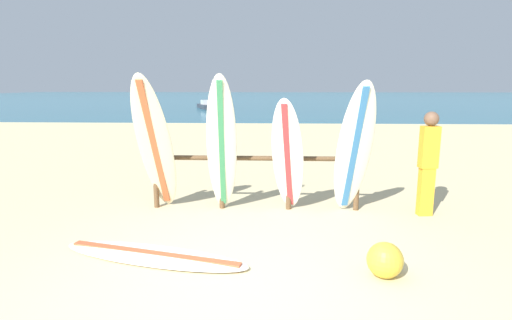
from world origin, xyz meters
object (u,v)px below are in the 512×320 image
Objects in this scene: surfboard_rack at (255,171)px; surfboard_leaning_left at (222,146)px; beach_ball at (385,260)px; surfboard_lying_on_sand at (153,255)px; small_boat_offshore at (206,106)px; beachgoer_standing at (428,159)px; surfboard_leaning_center_left at (288,157)px; surfboard_leaning_center at (354,150)px; surfboard_leaning_far_left at (155,146)px.

surfboard_rack is 0.80m from surfboard_leaning_left.
beach_ball is (1.54, -2.43, -0.46)m from surfboard_rack.
surfboard_rack is at bearing 37.16° from surfboard_leaning_left.
surfboard_lying_on_sand is 0.77× the size of small_boat_offshore.
surfboard_rack is 2.79m from beachgoer_standing.
surfboard_lying_on_sand is (-0.65, -1.66, -1.10)m from surfboard_leaning_left.
surfboard_lying_on_sand is (-1.16, -2.05, -0.63)m from surfboard_rack.
beachgoer_standing is at bearing 24.92° from surfboard_lying_on_sand.
surfboard_rack is 1.39× the size of surfboard_lying_on_sand.
beach_ball is (2.05, -2.04, -0.94)m from surfboard_leaning_left.
small_boat_offshore is (-6.07, 28.26, -0.70)m from surfboard_leaning_center_left.
surfboard_leaning_center is 5.47× the size of beach_ball.
beachgoer_standing reaches higher than small_boat_offshore.
surfboard_leaning_center_left is 1.14× the size of beachgoer_standing.
surfboard_lying_on_sand is at bearing -81.70° from small_boat_offshore.
surfboard_leaning_far_left reaches higher than surfboard_leaning_center.
surfboard_leaning_left is 0.89× the size of surfboard_lying_on_sand.
surfboard_leaning_far_left is 3.14m from surfboard_leaning_center.
surfboard_leaning_far_left reaches higher than surfboard_rack.
surfboard_rack is 2.09× the size of beachgoer_standing.
beach_ball reaches higher than surfboard_lying_on_sand.
surfboard_leaning_far_left is 4.36m from beachgoer_standing.
beachgoer_standing is (2.77, -0.23, 0.26)m from surfboard_rack.
surfboard_lying_on_sand is 6.38× the size of beach_ball.
surfboard_leaning_left reaches higher than beach_ball.
small_boat_offshore is at bearing 106.43° from beachgoer_standing.
surfboard_leaning_center_left reaches higher than small_boat_offshore.
surfboard_leaning_left is at bearing -177.16° from beachgoer_standing.
surfboard_leaning_far_left is 28.59m from small_boat_offshore.
surfboard_leaning_center is 1.29× the size of beachgoer_standing.
surfboard_leaning_center reaches higher than small_boat_offshore.
surfboard_rack is 1.69m from surfboard_leaning_far_left.
surfboard_rack is at bearing -78.79° from small_boat_offshore.
surfboard_rack is at bearing 165.63° from surfboard_leaning_center.
small_boat_offshore is at bearing 103.13° from beach_ball.
surfboard_rack is 0.70m from surfboard_leaning_center_left.
beach_ball is at bearing -90.38° from surfboard_leaning_center.
beach_ball is (1.01, -2.09, -0.76)m from surfboard_leaning_center_left.
surfboard_leaning_far_left is at bearing -82.04° from small_boat_offshore.
surfboard_leaning_far_left is 1.05× the size of surfboard_leaning_center.
surfboard_leaning_far_left is at bearing -178.99° from surfboard_leaning_center_left.
surfboard_leaning_left is 3.04m from beach_ball.
beach_ball is (3.12, -2.06, -0.94)m from surfboard_leaning_far_left.
surfboard_leaning_center_left is at bearing -177.23° from beachgoer_standing.
small_boat_offshore is at bearing 97.96° from surfboard_leaning_far_left.
small_boat_offshore is at bearing 100.06° from surfboard_leaning_left.
surfboard_rack is 1.83× the size of surfboard_leaning_center_left.
surfboard_leaning_far_left is 0.69× the size of small_boat_offshore.
surfboard_leaning_left is 28.77m from small_boat_offshore.
surfboard_leaning_far_left is 1.07m from surfboard_leaning_left.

